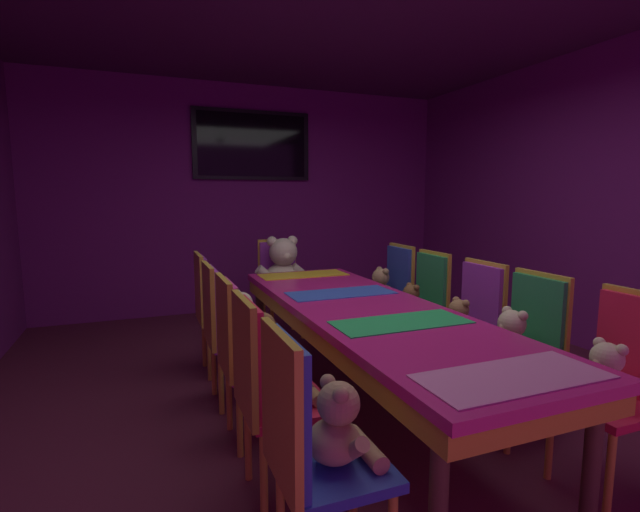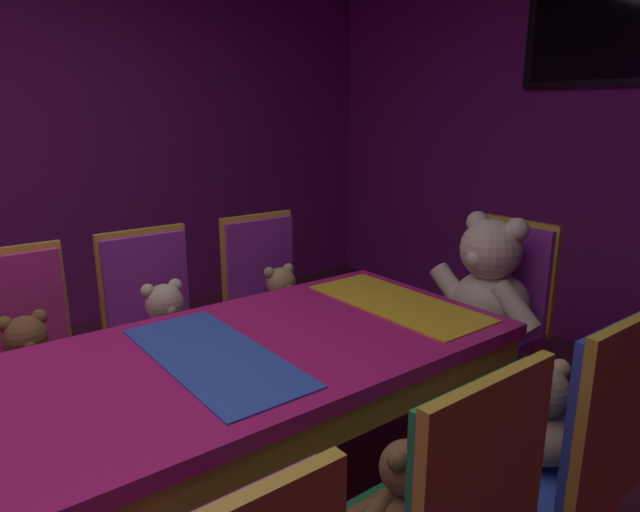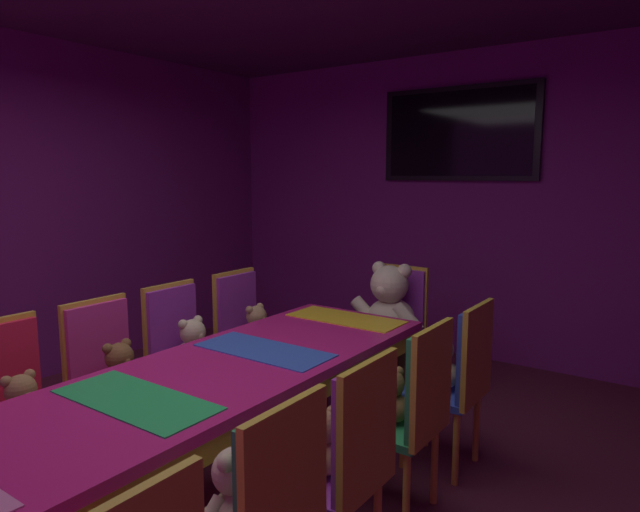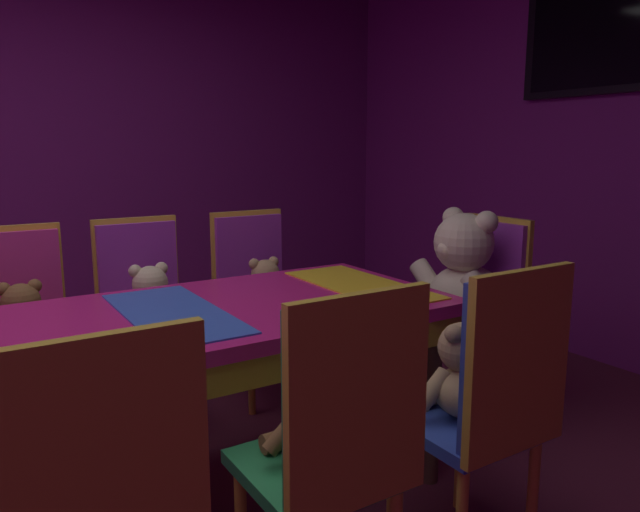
% 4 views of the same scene
% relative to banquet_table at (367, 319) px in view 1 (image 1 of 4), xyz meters
% --- Properties ---
extents(ground_plane, '(7.90, 7.90, 0.00)m').
position_rel_banquet_table_xyz_m(ground_plane, '(0.00, -0.00, -0.66)').
color(ground_plane, '#591E33').
extents(wall_back, '(5.20, 0.12, 2.80)m').
position_rel_banquet_table_xyz_m(wall_back, '(0.00, 3.20, 0.74)').
color(wall_back, '#721E72').
rests_on(wall_back, ground_plane).
extents(banquet_table, '(0.90, 2.91, 0.75)m').
position_rel_banquet_table_xyz_m(banquet_table, '(0.00, 0.00, 0.00)').
color(banquet_table, '#C61E72').
rests_on(banquet_table, ground_plane).
extents(chair_left_0, '(0.42, 0.41, 0.98)m').
position_rel_banquet_table_xyz_m(chair_left_0, '(-0.82, -1.10, -0.06)').
color(chair_left_0, '#2D47B2').
rests_on(chair_left_0, ground_plane).
extents(teddy_left_0, '(0.26, 0.34, 0.32)m').
position_rel_banquet_table_xyz_m(teddy_left_0, '(-0.68, -1.10, -0.06)').
color(teddy_left_0, tan).
rests_on(teddy_left_0, chair_left_0).
extents(chair_left_1, '(0.42, 0.41, 0.98)m').
position_rel_banquet_table_xyz_m(chair_left_1, '(-0.83, -0.55, -0.06)').
color(chair_left_1, red).
rests_on(chair_left_1, ground_plane).
extents(teddy_left_1, '(0.24, 0.31, 0.29)m').
position_rel_banquet_table_xyz_m(teddy_left_1, '(-0.69, -0.55, -0.07)').
color(teddy_left_1, '#9E7247').
rests_on(teddy_left_1, chair_left_1).
extents(chair_left_2, '(0.42, 0.41, 0.98)m').
position_rel_banquet_table_xyz_m(chair_left_2, '(-0.83, -0.01, -0.06)').
color(chair_left_2, '#CC338C').
rests_on(chair_left_2, ground_plane).
extents(teddy_left_2, '(0.26, 0.33, 0.32)m').
position_rel_banquet_table_xyz_m(teddy_left_2, '(-0.68, -0.01, -0.06)').
color(teddy_left_2, brown).
rests_on(teddy_left_2, chair_left_2).
extents(chair_left_3, '(0.42, 0.41, 0.98)m').
position_rel_banquet_table_xyz_m(chair_left_3, '(-0.84, 0.54, -0.06)').
color(chair_left_3, purple).
rests_on(chair_left_3, ground_plane).
extents(teddy_left_3, '(0.27, 0.35, 0.33)m').
position_rel_banquet_table_xyz_m(teddy_left_3, '(-0.70, 0.54, -0.06)').
color(teddy_left_3, beige).
rests_on(teddy_left_3, chair_left_3).
extents(chair_left_4, '(0.42, 0.41, 0.98)m').
position_rel_banquet_table_xyz_m(chair_left_4, '(-0.83, 1.13, -0.06)').
color(chair_left_4, purple).
rests_on(chair_left_4, ground_plane).
extents(teddy_left_4, '(0.25, 0.32, 0.30)m').
position_rel_banquet_table_xyz_m(teddy_left_4, '(-0.69, 1.13, -0.07)').
color(teddy_left_4, tan).
rests_on(teddy_left_4, chair_left_4).
extents(chair_right_0, '(0.42, 0.41, 0.98)m').
position_rel_banquet_table_xyz_m(chair_right_0, '(0.85, -1.10, -0.06)').
color(chair_right_0, red).
rests_on(chair_right_0, ground_plane).
extents(teddy_right_0, '(0.25, 0.32, 0.30)m').
position_rel_banquet_table_xyz_m(teddy_right_0, '(0.70, -1.10, -0.07)').
color(teddy_right_0, beige).
rests_on(teddy_right_0, chair_right_0).
extents(chair_right_1, '(0.42, 0.41, 0.98)m').
position_rel_banquet_table_xyz_m(chair_right_1, '(0.83, -0.53, -0.06)').
color(chair_right_1, '#268C4C').
rests_on(chair_right_1, ground_plane).
extents(teddy_right_1, '(0.27, 0.34, 0.32)m').
position_rel_banquet_table_xyz_m(teddy_right_1, '(0.68, -0.53, -0.06)').
color(teddy_right_1, beige).
rests_on(teddy_right_1, chair_right_1).
extents(chair_right_2, '(0.42, 0.41, 0.98)m').
position_rel_banquet_table_xyz_m(chair_right_2, '(0.83, -0.03, -0.06)').
color(chair_right_2, purple).
rests_on(chair_right_2, ground_plane).
extents(teddy_right_2, '(0.23, 0.30, 0.28)m').
position_rel_banquet_table_xyz_m(teddy_right_2, '(0.69, -0.03, -0.08)').
color(teddy_right_2, '#9E7247').
rests_on(teddy_right_2, chair_right_2).
extents(chair_right_3, '(0.42, 0.41, 0.98)m').
position_rel_banquet_table_xyz_m(chair_right_3, '(0.83, 0.57, -0.06)').
color(chair_right_3, '#268C4C').
rests_on(chair_right_3, ground_plane).
extents(teddy_right_3, '(0.22, 0.29, 0.27)m').
position_rel_banquet_table_xyz_m(teddy_right_3, '(0.69, 0.57, -0.08)').
color(teddy_right_3, brown).
rests_on(teddy_right_3, chair_right_3).
extents(chair_right_4, '(0.42, 0.41, 0.98)m').
position_rel_banquet_table_xyz_m(chair_right_4, '(0.86, 1.12, -0.06)').
color(chair_right_4, '#2D47B2').
rests_on(chair_right_4, ground_plane).
extents(teddy_right_4, '(0.26, 0.34, 0.32)m').
position_rel_banquet_table_xyz_m(teddy_right_4, '(0.71, 1.12, -0.06)').
color(teddy_right_4, tan).
rests_on(teddy_right_4, chair_right_4).
extents(throne_chair, '(0.41, 0.42, 0.98)m').
position_rel_banquet_table_xyz_m(throne_chair, '(0.00, 2.00, -0.06)').
color(throne_chair, purple).
rests_on(throne_chair, ground_plane).
extents(king_teddy_bear, '(0.61, 0.47, 0.57)m').
position_rel_banquet_table_xyz_m(king_teddy_bear, '(0.00, 1.83, 0.05)').
color(king_teddy_bear, beige).
rests_on(king_teddy_bear, throne_chair).
extents(wall_tv, '(1.44, 0.06, 0.84)m').
position_rel_banquet_table_xyz_m(wall_tv, '(0.00, 3.11, 1.39)').
color(wall_tv, black).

